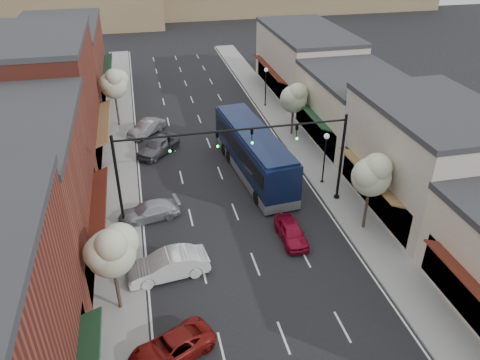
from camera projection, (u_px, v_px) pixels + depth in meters
ground at (264, 286)px, 27.82m from camera, size 160.00×160.00×0.00m
sidewalk_left at (119, 158)px, 41.77m from camera, size 2.80×73.00×0.15m
sidewalk_right at (297, 141)px, 44.97m from camera, size 2.80×73.00×0.15m
curb_left at (134, 157)px, 42.04m from camera, size 0.25×73.00×0.17m
curb_right at (283, 142)px, 44.70m from camera, size 0.25×73.00×0.17m
bldg_left_midnear at (9, 195)px, 27.82m from camera, size 10.14×14.10×9.40m
bldg_left_midfar at (39, 101)px, 39.23m from camera, size 10.14×14.10×10.90m
bldg_left_far at (61, 63)px, 53.34m from camera, size 10.14×18.10×8.40m
bldg_right_midnear at (427, 158)px, 33.52m from camera, size 9.14×12.10×7.90m
bldg_right_midfar at (355, 108)px, 44.00m from camera, size 9.14×12.10×6.40m
bldg_right_far at (305, 61)px, 55.54m from camera, size 9.14×16.10×7.40m
hill_near at (24, 4)px, 86.75m from camera, size 50.00×20.00×8.00m
signal_mast_right at (312, 148)px, 33.30m from camera, size 8.22×0.46×7.00m
signal_mast_left at (152, 165)px, 31.16m from camera, size 8.22×0.46×7.00m
tree_right_near at (373, 174)px, 30.49m from camera, size 2.85×2.65×5.95m
tree_right_far at (294, 97)px, 44.20m from camera, size 2.85×2.65×5.43m
tree_left_near at (111, 250)px, 24.08m from camera, size 2.85×2.65×5.69m
tree_left_far at (114, 83)px, 45.78m from camera, size 2.85×2.65×6.13m
lamp_post_near at (325, 150)px, 36.64m from camera, size 0.44×0.44×4.44m
lamp_post_far at (266, 81)px, 51.38m from camera, size 0.44×0.44×4.44m
coach_bus at (253, 152)px, 38.50m from camera, size 4.06×13.13×3.95m
red_hatchback at (291, 232)px, 31.35m from camera, size 1.58×3.85×1.31m
parked_car_a at (171, 348)px, 23.12m from camera, size 4.87×3.71×1.23m
parked_car_b at (168, 265)px, 28.19m from camera, size 5.12×2.33×1.63m
parked_car_c at (149, 211)px, 33.50m from camera, size 4.64×2.52×1.28m
parked_car_d at (158, 146)px, 42.35m from camera, size 4.53×4.75×1.60m
parked_car_e at (146, 128)px, 46.03m from camera, size 4.00×4.06×1.39m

